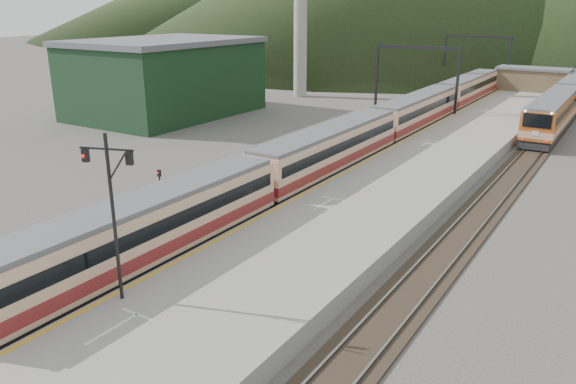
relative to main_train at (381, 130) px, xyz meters
The scene contains 13 objects.
track_main 1.99m from the main_train, 90.00° to the left, with size 2.60×200.00×0.23m.
track_far 5.38m from the main_train, behind, with size 2.60×200.00×0.23m.
track_second 11.67m from the main_train, ahead, with size 2.60×200.00×0.23m.
platform 5.88m from the main_train, 11.52° to the right, with size 8.00×100.00×1.00m, color gray.
gantry_near 16.54m from the main_train, 100.19° to the left, with size 9.55×0.25×8.00m.
gantry_far 41.13m from the main_train, 93.99° to the left, with size 9.55×0.25×8.00m.
warehouse 28.25m from the main_train, behind, with size 14.50×20.50×8.60m.
station_shed 39.27m from the main_train, 81.80° to the left, with size 9.40×4.40×3.10m.
main_train is the anchor object (origin of this frame).
second_train 28.12m from the main_train, 65.86° to the left, with size 2.81×38.29×3.43m.
signal_mast 31.63m from the main_train, 85.70° to the right, with size 2.10×0.84×6.79m.
short_signal_b 14.04m from the main_train, 99.13° to the right, with size 0.25×0.21×2.27m.
short_signal_c 21.25m from the main_train, 107.71° to the right, with size 0.24×0.19×2.27m.
Camera 1 is at (18.75, -5.63, 12.24)m, focal length 35.00 mm.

